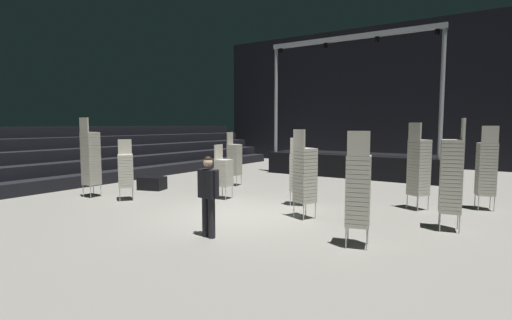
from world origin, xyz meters
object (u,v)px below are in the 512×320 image
object	(u,v)px
chair_stack_mid_right	(298,171)
chair_stack_rear_right	(305,174)
chair_stack_mid_left	(126,170)
chair_stack_rear_left	(358,189)
man_with_tie	(208,192)
equipment_road_case	(152,183)
chair_stack_aisle_left	(419,166)
stage_riser	(355,162)
chair_stack_front_right	(486,168)
chair_stack_front_left	(234,159)
chair_stack_mid_centre	(451,175)
chair_stack_rear_centre	(223,172)
chair_stack_aisle_right	(91,158)

from	to	relation	value
chair_stack_mid_right	chair_stack_rear_right	bearing A→B (deg)	-72.83
chair_stack_mid_left	chair_stack_rear_left	distance (m)	7.55
man_with_tie	equipment_road_case	size ratio (longest dim) A/B	1.88
man_with_tie	chair_stack_rear_left	bearing A→B (deg)	-152.11
man_with_tie	chair_stack_mid_right	bearing A→B (deg)	-84.27
chair_stack_mid_left	chair_stack_aisle_left	distance (m)	8.60
stage_riser	chair_stack_mid_left	size ratio (longest dim) A/B	4.16
chair_stack_aisle_left	chair_stack_rear_left	bearing A→B (deg)	-61.48
chair_stack_front_right	chair_stack_rear_left	distance (m)	5.43
chair_stack_front_left	chair_stack_aisle_left	bearing A→B (deg)	76.59
chair_stack_mid_centre	chair_stack_mid_right	bearing A→B (deg)	70.48
stage_riser	chair_stack_rear_left	distance (m)	10.79
chair_stack_front_left	chair_stack_rear_left	bearing A→B (deg)	45.63
man_with_tie	chair_stack_front_right	xyz separation A→B (m)	(4.63, 6.19, 0.20)
chair_stack_aisle_left	equipment_road_case	world-z (taller)	chair_stack_aisle_left
chair_stack_front_right	chair_stack_mid_right	world-z (taller)	chair_stack_front_right
chair_stack_rear_centre	chair_stack_mid_right	bearing A→B (deg)	96.23
chair_stack_rear_right	chair_stack_aisle_right	xyz separation A→B (m)	(-7.05, -1.19, 0.17)
chair_stack_rear_centre	equipment_road_case	xyz separation A→B (m)	(-3.23, -0.05, -0.63)
chair_stack_mid_right	chair_stack_aisle_left	world-z (taller)	chair_stack_aisle_left
chair_stack_front_left	equipment_road_case	xyz separation A→B (m)	(-1.89, -2.42, -0.80)
chair_stack_rear_right	chair_stack_aisle_right	size ratio (longest dim) A/B	0.87
man_with_tie	chair_stack_mid_right	world-z (taller)	chair_stack_mid_right
chair_stack_rear_left	chair_stack_mid_centre	bearing A→B (deg)	44.93
stage_riser	chair_stack_mid_right	xyz separation A→B (m)	(0.84, -7.32, 0.35)
chair_stack_front_left	chair_stack_aisle_left	xyz separation A→B (m)	(6.76, -0.65, 0.17)
stage_riser	equipment_road_case	world-z (taller)	stage_riser
chair_stack_front_right	chair_stack_mid_right	bearing A→B (deg)	-170.71
chair_stack_rear_left	chair_stack_front_right	bearing A→B (deg)	55.64
chair_stack_aisle_left	chair_stack_mid_left	bearing A→B (deg)	-122.96
chair_stack_front_left	chair_stack_mid_right	distance (m)	4.21
equipment_road_case	chair_stack_mid_centre	bearing A→B (deg)	-0.69
chair_stack_rear_right	chair_stack_aisle_right	world-z (taller)	chair_stack_aisle_right
chair_stack_front_left	chair_stack_mid_right	world-z (taller)	chair_stack_front_left
man_with_tie	chair_stack_front_right	distance (m)	7.73
chair_stack_mid_centre	chair_stack_aisle_right	distance (m)	10.41
chair_stack_rear_centre	equipment_road_case	world-z (taller)	chair_stack_rear_centre
chair_stack_mid_centre	chair_stack_rear_left	xyz separation A→B (m)	(-1.32, -2.24, -0.13)
chair_stack_rear_centre	man_with_tie	bearing A→B (deg)	29.64
chair_stack_rear_right	chair_stack_rear_left	bearing A→B (deg)	-14.51
chair_stack_front_right	chair_stack_rear_left	size ratio (longest dim) A/B	1.04
chair_stack_mid_centre	chair_stack_aisle_left	world-z (taller)	chair_stack_mid_centre
chair_stack_rear_right	chair_stack_aisle_left	size ratio (longest dim) A/B	0.93
chair_stack_rear_right	stage_riser	bearing A→B (deg)	125.54
chair_stack_rear_right	chair_stack_aisle_left	xyz separation A→B (m)	(2.16, 2.63, 0.08)
man_with_tie	chair_stack_mid_left	bearing A→B (deg)	-12.81
man_with_tie	chair_stack_aisle_right	world-z (taller)	chair_stack_aisle_right
man_with_tie	chair_stack_aisle_right	bearing A→B (deg)	-6.36
man_with_tie	chair_stack_rear_right	xyz separation A→B (m)	(0.92, 2.59, 0.16)
chair_stack_mid_left	equipment_road_case	xyz separation A→B (m)	(-0.83, 1.78, -0.71)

